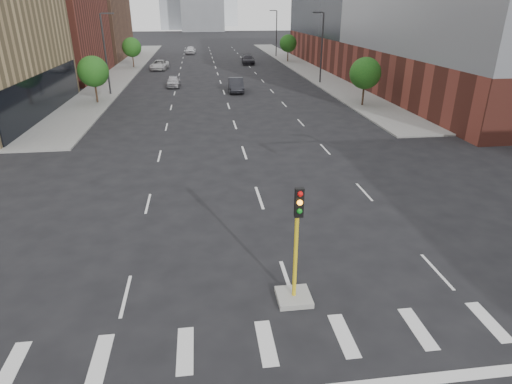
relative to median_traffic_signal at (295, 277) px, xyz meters
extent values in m
cube|color=gray|center=(-15.00, 65.03, -0.90)|extent=(5.00, 92.00, 0.15)
cube|color=gray|center=(15.00, 65.03, -0.90)|extent=(5.00, 92.00, 0.15)
cube|color=brown|center=(-27.50, 57.03, 5.03)|extent=(20.00, 22.00, 12.00)
cube|color=brown|center=(-27.50, 83.03, 5.53)|extent=(20.00, 24.00, 13.00)
cube|color=brown|center=(29.50, 51.03, 1.53)|extent=(24.00, 70.00, 5.00)
cube|color=#999993|center=(0.00, 0.03, -0.87)|extent=(1.20, 1.20, 0.20)
cylinder|color=gold|center=(0.00, 0.03, 0.83)|extent=(0.14, 0.14, 3.20)
cube|color=black|center=(0.00, -0.15, 2.93)|extent=(0.28, 0.18, 1.00)
sphere|color=red|center=(0.00, -0.25, 3.28)|extent=(0.18, 0.18, 0.18)
sphere|color=orange|center=(0.00, -0.25, 2.98)|extent=(0.18, 0.18, 0.18)
sphere|color=#0C7F19|center=(0.00, -0.25, 2.68)|extent=(0.18, 0.18, 0.18)
cylinder|color=#2D2D30|center=(13.50, 46.03, 3.53)|extent=(0.20, 0.20, 9.00)
cube|color=#2D2D30|center=(12.70, 46.03, 8.03)|extent=(1.40, 0.22, 0.15)
cylinder|color=#2D2D30|center=(13.50, 81.03, 3.53)|extent=(0.20, 0.20, 9.00)
cube|color=#2D2D30|center=(12.70, 81.03, 8.03)|extent=(1.40, 0.22, 0.15)
cylinder|color=#2D2D30|center=(-13.50, 41.03, 3.53)|extent=(0.20, 0.20, 9.00)
cube|color=#2D2D30|center=(-12.70, 41.03, 8.03)|extent=(1.40, 0.22, 0.15)
cylinder|color=#382619|center=(-14.00, 36.03, 0.05)|extent=(0.20, 0.20, 1.75)
sphere|color=#134814|center=(-14.00, 36.03, 2.43)|extent=(3.20, 3.20, 3.20)
cylinder|color=#382619|center=(-14.00, 66.03, 0.05)|extent=(0.20, 0.20, 1.75)
sphere|color=#134814|center=(-14.00, 66.03, 2.43)|extent=(3.20, 3.20, 3.20)
cylinder|color=#382619|center=(14.00, 31.03, 0.05)|extent=(0.20, 0.20, 1.75)
sphere|color=#134814|center=(14.00, 31.03, 2.43)|extent=(3.20, 3.20, 3.20)
cylinder|color=#382619|center=(14.00, 71.03, 0.05)|extent=(0.20, 0.20, 1.75)
sphere|color=#134814|center=(14.00, 71.03, 2.43)|extent=(3.20, 3.20, 3.20)
imported|color=#AAA9AE|center=(-6.30, 45.78, -0.26)|extent=(1.80, 4.21, 1.42)
imported|color=black|center=(1.50, 41.11, -0.14)|extent=(1.92, 5.08, 1.66)
imported|color=#BBBBBB|center=(-9.41, 63.28, -0.21)|extent=(3.06, 5.71, 1.52)
imported|color=black|center=(6.16, 68.96, -0.19)|extent=(2.49, 5.52, 1.57)
imported|color=silver|center=(-4.46, 88.92, -0.12)|extent=(2.43, 5.16, 1.71)
camera|label=1|loc=(-2.96, -12.19, 8.63)|focal=30.00mm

